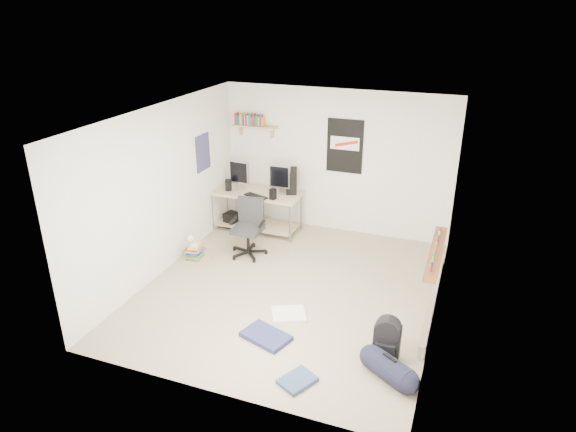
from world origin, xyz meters
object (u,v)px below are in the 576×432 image
(backpack, at_px, (387,342))
(book_stack, at_px, (194,250))
(duffel_bag, at_px, (389,368))
(office_chair, at_px, (248,227))
(desk, at_px, (257,211))

(backpack, bearing_deg, book_stack, 156.73)
(duffel_bag, height_order, book_stack, duffel_bag)
(office_chair, relative_size, backpack, 2.29)
(backpack, distance_m, duffel_bag, 0.39)
(office_chair, distance_m, backpack, 3.15)
(desk, relative_size, office_chair, 1.71)
(office_chair, relative_size, duffel_bag, 1.76)
(desk, bearing_deg, office_chair, -92.21)
(desk, relative_size, book_stack, 3.38)
(duffel_bag, distance_m, book_stack, 3.82)
(office_chair, height_order, book_stack, office_chair)
(duffel_bag, xyz_separation_m, book_stack, (-3.41, 1.72, 0.01))
(book_stack, bearing_deg, office_chair, 30.74)
(backpack, distance_m, book_stack, 3.58)
(backpack, height_order, duffel_bag, duffel_bag)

